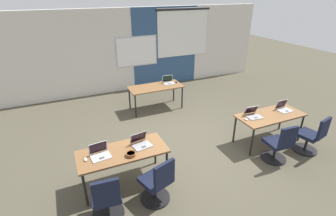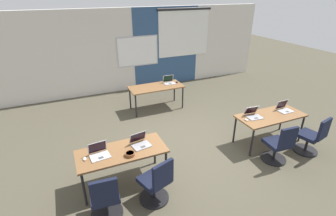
% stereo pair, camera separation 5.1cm
% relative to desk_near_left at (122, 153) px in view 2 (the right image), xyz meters
% --- Properties ---
extents(ground_plane, '(24.00, 24.00, 0.00)m').
position_rel_desk_near_left_xyz_m(ground_plane, '(1.75, 0.60, -0.66)').
color(ground_plane, '#4C4738').
extents(back_wall_assembly, '(10.00, 0.27, 2.80)m').
position_rel_desk_near_left_xyz_m(back_wall_assembly, '(1.79, 4.80, 0.75)').
color(back_wall_assembly, silver).
rests_on(back_wall_assembly, ground).
extents(desk_near_left, '(1.60, 0.70, 0.72)m').
position_rel_desk_near_left_xyz_m(desk_near_left, '(0.00, 0.00, 0.00)').
color(desk_near_left, brown).
rests_on(desk_near_left, ground).
extents(desk_near_right, '(1.60, 0.70, 0.72)m').
position_rel_desk_near_left_xyz_m(desk_near_right, '(3.50, 0.00, 0.00)').
color(desk_near_right, brown).
rests_on(desk_near_right, ground).
extents(desk_far_center, '(1.60, 0.70, 0.72)m').
position_rel_desk_near_left_xyz_m(desk_far_center, '(1.75, 2.80, 0.00)').
color(desk_far_center, brown).
rests_on(desk_far_center, ground).
extents(laptop_far_right, '(0.35, 0.31, 0.23)m').
position_rel_desk_near_left_xyz_m(laptop_far_right, '(2.21, 2.90, 0.11)').
color(laptop_far_right, '#B7B7BC').
rests_on(laptop_far_right, desk_far_center).
extents(mouse_far_right, '(0.07, 0.11, 0.03)m').
position_rel_desk_near_left_xyz_m(mouse_far_right, '(2.45, 2.84, 0.08)').
color(mouse_far_right, black).
rests_on(mouse_far_right, desk_far_center).
extents(laptop_near_right_inner, '(0.36, 0.35, 0.22)m').
position_rel_desk_near_left_xyz_m(laptop_near_right_inner, '(3.07, 0.10, 0.11)').
color(laptop_near_right_inner, '#9E9EA3').
rests_on(laptop_near_right_inner, desk_near_right).
extents(mouse_near_right_inner, '(0.06, 0.10, 0.03)m').
position_rel_desk_near_left_xyz_m(mouse_near_right_inner, '(2.81, 0.02, 0.08)').
color(mouse_near_right_inner, silver).
rests_on(mouse_near_right_inner, desk_near_right).
extents(chair_near_right_inner, '(0.52, 0.55, 0.92)m').
position_rel_desk_near_left_xyz_m(chair_near_right_inner, '(3.13, -0.68, -0.28)').
color(chair_near_right_inner, black).
rests_on(chair_near_right_inner, ground).
extents(laptop_near_right_end, '(0.34, 0.29, 0.23)m').
position_rel_desk_near_left_xyz_m(laptop_near_right_end, '(3.95, 0.06, 0.11)').
color(laptop_near_right_end, '#B7B7BC').
rests_on(laptop_near_right_end, desk_near_right).
extents(chair_near_right_end, '(0.52, 0.58, 0.92)m').
position_rel_desk_near_left_xyz_m(chair_near_right_end, '(4.04, -0.74, -0.28)').
color(chair_near_right_end, black).
rests_on(chair_near_right_end, ground).
extents(laptop_near_left_end, '(0.36, 0.31, 0.23)m').
position_rel_desk_near_left_xyz_m(laptop_near_left_end, '(-0.39, 0.01, 0.11)').
color(laptop_near_left_end, silver).
rests_on(laptop_near_left_end, desk_near_left).
extents(mouse_near_left_end, '(0.06, 0.10, 0.03)m').
position_rel_desk_near_left_xyz_m(mouse_near_left_end, '(-0.64, -0.00, 0.08)').
color(mouse_near_left_end, silver).
rests_on(mouse_near_left_end, desk_near_left).
extents(chair_near_left_end, '(0.52, 0.56, 0.92)m').
position_rel_desk_near_left_xyz_m(chair_near_left_end, '(-0.46, -0.71, -0.28)').
color(chair_near_left_end, black).
rests_on(chair_near_left_end, ground).
extents(laptop_near_left_inner, '(0.37, 0.35, 0.23)m').
position_rel_desk_near_left_xyz_m(laptop_near_left_inner, '(0.37, 0.04, 0.11)').
color(laptop_near_left_inner, '#9E9EA3').
rests_on(laptop_near_left_inner, desk_near_left).
extents(chair_near_left_inner, '(0.55, 0.61, 0.92)m').
position_rel_desk_near_left_xyz_m(chair_near_left_inner, '(0.39, -0.69, -0.28)').
color(chair_near_left_inner, black).
rests_on(chair_near_left_inner, ground).
extents(snack_bowl, '(0.18, 0.18, 0.06)m').
position_rel_desk_near_left_xyz_m(snack_bowl, '(0.10, -0.20, 0.10)').
color(snack_bowl, brown).
rests_on(snack_bowl, desk_near_left).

